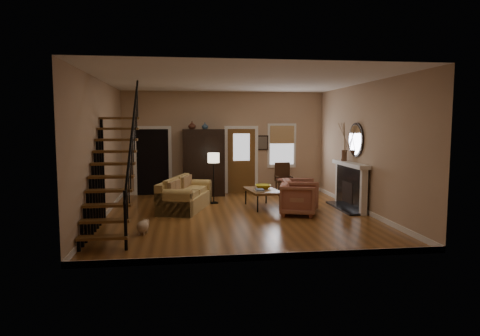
{
  "coord_description": "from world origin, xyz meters",
  "views": [
    {
      "loc": [
        -1.32,
        -10.32,
        2.28
      ],
      "look_at": [
        0.1,
        0.4,
        1.15
      ],
      "focal_mm": 32.0,
      "sensor_mm": 36.0,
      "label": 1
    }
  ],
  "objects": [
    {
      "name": "coffee_table",
      "position": [
        0.78,
        0.96,
        0.25
      ],
      "size": [
        0.92,
        1.39,
        0.5
      ],
      "primitive_type": null,
      "rotation": [
        0.0,
        0.0,
        0.13
      ],
      "color": "brown",
      "rests_on": "ground"
    },
    {
      "name": "vase_a",
      "position": [
        -1.05,
        3.05,
        2.22
      ],
      "size": [
        0.24,
        0.24,
        0.25
      ],
      "primitive_type": "imported",
      "color": "#4C2619",
      "rests_on": "armoire"
    },
    {
      "name": "sofa",
      "position": [
        -1.29,
        0.96,
        0.39
      ],
      "size": [
        1.51,
        2.28,
        0.79
      ],
      "primitive_type": null,
      "rotation": [
        0.0,
        0.0,
        -0.31
      ],
      "color": "tan",
      "rests_on": "ground"
    },
    {
      "name": "armchair_left",
      "position": [
        1.5,
        -0.09,
        0.4
      ],
      "size": [
        1.08,
        1.06,
        0.8
      ],
      "primitive_type": "imported",
      "rotation": [
        0.0,
        0.0,
        1.28
      ],
      "color": "brown",
      "rests_on": "ground"
    },
    {
      "name": "vase_b",
      "position": [
        -0.65,
        3.05,
        2.21
      ],
      "size": [
        0.2,
        0.2,
        0.21
      ],
      "primitive_type": "imported",
      "color": "#334C60",
      "rests_on": "armoire"
    },
    {
      "name": "bowl",
      "position": [
        0.83,
        1.11,
        0.55
      ],
      "size": [
        0.44,
        0.44,
        0.11
      ],
      "primitive_type": "imported",
      "color": "gold",
      "rests_on": "coffee_table"
    },
    {
      "name": "floor_lamp",
      "position": [
        -0.48,
        1.74,
        0.72
      ],
      "size": [
        0.41,
        0.41,
        1.45
      ],
      "primitive_type": null,
      "rotation": [
        0.0,
        0.0,
        0.27
      ],
      "color": "black",
      "rests_on": "ground"
    },
    {
      "name": "armchair_right",
      "position": [
        1.73,
        0.59,
        0.41
      ],
      "size": [
        1.01,
        0.99,
        0.82
      ],
      "primitive_type": "imported",
      "rotation": [
        0.0,
        0.0,
        1.42
      ],
      "color": "brown",
      "rests_on": "ground"
    },
    {
      "name": "staircase",
      "position": [
        -2.78,
        -1.3,
        1.6
      ],
      "size": [
        0.94,
        2.8,
        3.2
      ],
      "primitive_type": null,
      "color": "brown",
      "rests_on": "ground"
    },
    {
      "name": "books",
      "position": [
        0.66,
        0.66,
        0.53
      ],
      "size": [
        0.24,
        0.32,
        0.06
      ],
      "primitive_type": null,
      "color": "beige",
      "rests_on": "coffee_table"
    },
    {
      "name": "dog",
      "position": [
        -2.18,
        -1.48,
        0.14
      ],
      "size": [
        0.32,
        0.44,
        0.29
      ],
      "primitive_type": null,
      "rotation": [
        0.0,
        0.0,
        -0.24
      ],
      "color": "#CAAD8A",
      "rests_on": "ground"
    },
    {
      "name": "room",
      "position": [
        -0.41,
        1.76,
        1.51
      ],
      "size": [
        7.0,
        7.33,
        3.3
      ],
      "color": "brown",
      "rests_on": "ground"
    },
    {
      "name": "fireplace",
      "position": [
        3.13,
        0.5,
        0.74
      ],
      "size": [
        0.33,
        1.95,
        2.3
      ],
      "color": "black",
      "rests_on": "ground"
    },
    {
      "name": "side_chair",
      "position": [
        1.85,
        2.95,
        0.51
      ],
      "size": [
        0.54,
        0.54,
        1.02
      ],
      "primitive_type": null,
      "color": "#341F10",
      "rests_on": "ground"
    },
    {
      "name": "armoire",
      "position": [
        -0.7,
        3.15,
        1.05
      ],
      "size": [
        1.3,
        0.6,
        2.1
      ],
      "primitive_type": null,
      "color": "black",
      "rests_on": "ground"
    }
  ]
}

